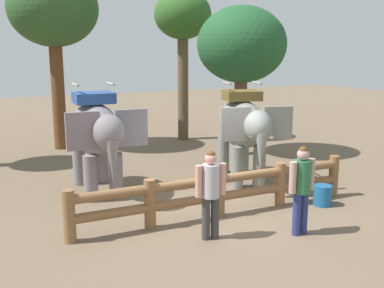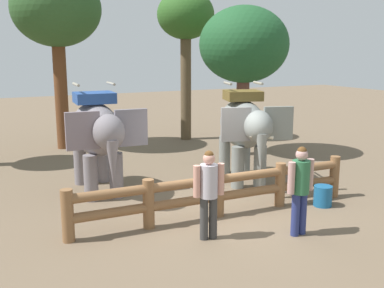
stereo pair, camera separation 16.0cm
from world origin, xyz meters
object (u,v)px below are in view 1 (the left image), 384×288
object	(u,v)px
tree_far_right	(242,46)
feed_bucket	(323,195)
elephant_near_left	(97,133)
tree_back_center	(183,20)
log_fence	(220,190)
elephant_center	(243,127)
tourist_woman_in_black	(302,184)
tourist_man_in_blue	(211,188)
tree_far_left	(53,11)

from	to	relation	value
tree_far_right	feed_bucket	size ratio (longest dim) A/B	10.46
elephant_near_left	tree_back_center	world-z (taller)	tree_back_center
log_fence	tree_far_right	xyz separation A→B (m)	(3.80, 5.07, 3.18)
elephant_center	feed_bucket	world-z (taller)	elephant_center
log_fence	tourist_woman_in_black	bearing A→B (deg)	-60.22
log_fence	tree_far_right	size ratio (longest dim) A/B	1.33
tourist_woman_in_black	tourist_man_in_blue	bearing A→B (deg)	160.27
elephant_near_left	feed_bucket	size ratio (longest dim) A/B	6.73
tree_far_right	log_fence	bearing A→B (deg)	-126.86
elephant_near_left	feed_bucket	distance (m)	5.78
tourist_man_in_blue	tourist_woman_in_black	bearing A→B (deg)	-19.73
log_fence	tree_far_right	world-z (taller)	tree_far_right
tree_far_left	tree_far_right	size ratio (longest dim) A/B	1.26
tree_far_right	tourist_man_in_blue	bearing A→B (deg)	-127.12
tourist_woman_in_black	tourist_man_in_blue	world-z (taller)	tourist_woman_in_black
tree_back_center	tree_far_right	xyz separation A→B (m)	(0.56, -3.44, -1.03)
elephant_near_left	log_fence	bearing A→B (deg)	-56.08
elephant_near_left	tree_far_left	size ratio (longest dim) A/B	0.51
elephant_near_left	elephant_center	size ratio (longest dim) A/B	0.99
elephant_center	tourist_man_in_blue	distance (m)	4.20
log_fence	tourist_woman_in_black	world-z (taller)	tourist_woman_in_black
feed_bucket	tree_back_center	bearing A→B (deg)	85.74
tourist_woman_in_black	tree_back_center	world-z (taller)	tree_back_center
log_fence	feed_bucket	xyz separation A→B (m)	(2.57, -0.49, -0.36)
tourist_woman_in_black	tree_far_left	xyz separation A→B (m)	(-2.62, 10.57, 3.97)
elephant_near_left	tree_far_left	bearing A→B (deg)	87.73
tree_far_right	feed_bucket	bearing A→B (deg)	-102.52
tourist_man_in_blue	elephant_near_left	bearing A→B (deg)	106.39
tourist_man_in_blue	feed_bucket	xyz separation A→B (m)	(3.36, 0.51, -0.78)
log_fence	tree_back_center	xyz separation A→B (m)	(3.24, 8.51, 4.22)
elephant_near_left	tree_far_right	size ratio (longest dim) A/B	0.64
elephant_near_left	tourist_woman_in_black	xyz separation A→B (m)	(2.86, -4.49, -0.55)
tree_back_center	log_fence	bearing A→B (deg)	-110.82
tree_far_left	tree_back_center	xyz separation A→B (m)	(4.93, -0.44, -0.20)
log_fence	elephant_center	xyz separation A→B (m)	(1.98, 2.11, 0.96)
tourist_man_in_blue	tree_far_right	distance (m)	8.10
tree_far_left	tree_back_center	distance (m)	4.95
log_fence	elephant_near_left	size ratio (longest dim) A/B	2.06
log_fence	tree_far_right	bearing A→B (deg)	53.14
tree_back_center	elephant_near_left	bearing A→B (deg)	-132.54
log_fence	elephant_center	world-z (taller)	elephant_center
log_fence	feed_bucket	size ratio (longest dim) A/B	13.88
elephant_center	elephant_near_left	bearing A→B (deg)	168.86
tourist_man_in_blue	feed_bucket	world-z (taller)	tourist_man_in_blue
elephant_center	tree_back_center	distance (m)	7.29
elephant_near_left	tourist_woman_in_black	size ratio (longest dim) A/B	1.83
feed_bucket	log_fence	bearing A→B (deg)	169.08
elephant_near_left	tree_far_right	distance (m)	6.52
tourist_man_in_blue	tree_back_center	world-z (taller)	tree_back_center
elephant_center	tourist_woman_in_black	distance (m)	3.90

